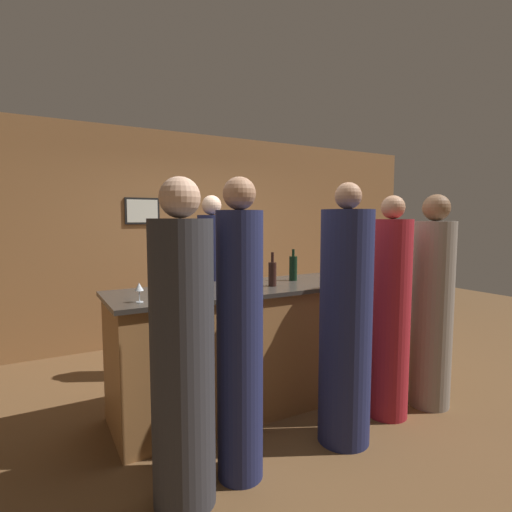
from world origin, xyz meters
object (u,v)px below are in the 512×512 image
bartender (212,291)px  wine_bottle_1 (272,273)px  guest_2 (432,309)px  wine_bottle_0 (293,268)px  guest_1 (345,324)px  guest_4 (390,315)px  guest_0 (240,339)px  guest_3 (183,356)px

bartender → wine_bottle_1: bartender is taller
guest_2 → wine_bottle_0: guest_2 is taller
guest_1 → guest_4: (0.59, 0.12, -0.03)m
guest_1 → wine_bottle_0: (0.18, 0.93, 0.30)m
guest_0 → guest_4: guest_0 is taller
bartender → guest_0: guest_0 is taller
bartender → wine_bottle_0: bartender is taller
bartender → guest_3: size_ratio=1.01×
bartender → guest_0: 1.73m
guest_0 → guest_3: size_ratio=1.01×
guest_3 → wine_bottle_0: guest_3 is taller
guest_4 → wine_bottle_1: 1.03m
guest_0 → guest_2: 1.92m
guest_0 → guest_3: (-0.39, -0.05, -0.03)m
guest_0 → guest_2: guest_0 is taller
guest_0 → wine_bottle_1: bearing=47.0°
guest_2 → guest_3: (-2.31, -0.12, 0.01)m
wine_bottle_0 → wine_bottle_1: size_ratio=1.01×
guest_3 → wine_bottle_0: bearing=34.4°
guest_3 → guest_4: guest_3 is taller
bartender → guest_4: bartender is taller
guest_0 → guest_3: 0.40m
guest_4 → guest_3: bearing=-174.8°
bartender → guest_0: size_ratio=0.99×
guest_2 → guest_1: bearing=-176.2°
guest_2 → wine_bottle_0: (-0.88, 0.86, 0.32)m
guest_4 → wine_bottle_1: bearing=139.6°
guest_0 → guest_1: 0.86m
guest_3 → guest_0: bearing=7.8°
guest_2 → wine_bottle_0: bearing=135.5°
guest_2 → guest_4: bearing=174.1°
bartender → guest_3: 1.93m
guest_1 → wine_bottle_1: (-0.16, 0.76, 0.30)m
guest_3 → wine_bottle_1: bearing=36.4°
guest_1 → wine_bottle_0: guest_1 is taller
guest_1 → guest_4: guest_1 is taller
bartender → wine_bottle_1: bearing=101.4°
guest_2 → wine_bottle_1: size_ratio=6.29×
guest_3 → wine_bottle_1: 1.39m
bartender → guest_1: guest_1 is taller
guest_2 → wine_bottle_0: size_ratio=6.24×
wine_bottle_0 → guest_1: bearing=-100.8°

